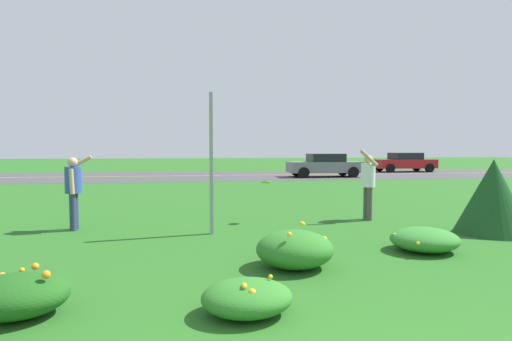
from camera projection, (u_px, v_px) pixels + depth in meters
name	position (u px, v px, depth m)	size (l,w,h in m)	color
ground_plane	(239.00, 199.00, 13.98)	(120.00, 120.00, 0.00)	#26601E
highway_strip	(219.00, 176.00, 26.12)	(120.00, 9.63, 0.01)	#424244
highway_center_stripe	(219.00, 175.00, 26.12)	(120.00, 0.16, 0.00)	yellow
daylily_clump_mid_center	(295.00, 249.00, 5.92)	(1.15, 1.06, 0.61)	#2D7526
daylily_clump_front_left	(424.00, 239.00, 6.89)	(1.17, 1.05, 0.40)	#337F2D
daylily_clump_mid_left	(16.00, 295.00, 4.20)	(1.07, 0.97, 0.51)	#1E5619
daylily_clump_near_camera	(247.00, 298.00, 4.25)	(0.98, 0.81, 0.40)	#2D7526
sign_post_near_path	(211.00, 164.00, 8.20)	(0.07, 0.10, 2.91)	#93969B
evergreen_shrub_side	(493.00, 196.00, 8.29)	(1.48, 1.48, 1.55)	#19471E
person_thrower_blue_shirt	(74.00, 187.00, 8.64)	(0.52, 0.50, 1.63)	#2D4C9E
person_catcher_white_shirt	(368.00, 181.00, 9.87)	(0.48, 0.50, 1.75)	silver
frisbee_lime	(266.00, 182.00, 9.54)	(0.25, 0.24, 0.09)	#8CD133
car_red_leftmost	(404.00, 162.00, 30.30)	(4.50, 2.00, 1.45)	maroon
car_gray_center_left	(324.00, 165.00, 24.89)	(4.50, 2.00, 1.45)	slate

